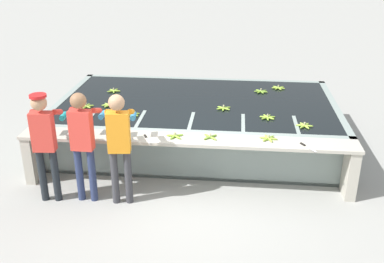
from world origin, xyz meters
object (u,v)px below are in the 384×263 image
banana_bunch_ledge_0 (175,136)px  banana_bunch_floating_6 (278,88)px  banana_bunch_floating_4 (86,106)px  banana_bunch_floating_8 (224,108)px  banana_bunch_floating_1 (261,91)px  banana_bunch_floating_2 (109,105)px  banana_bunch_floating_5 (305,126)px  knife_0 (306,146)px  worker_1 (83,137)px  worker_2 (119,139)px  banana_bunch_floating_3 (268,117)px  banana_bunch_floating_7 (132,114)px  knife_1 (146,138)px  banana_bunch_ledge_1 (210,137)px  worker_0 (44,137)px  banana_bunch_floating_0 (114,91)px  banana_bunch_ledge_2 (268,138)px

banana_bunch_ledge_0 → banana_bunch_floating_6: bearing=56.3°
banana_bunch_floating_4 → banana_bunch_floating_8: (2.50, 0.15, 0.00)m
banana_bunch_floating_1 → banana_bunch_floating_2: same height
banana_bunch_floating_8 → banana_bunch_floating_6: bearing=51.0°
banana_bunch_floating_8 → banana_bunch_ledge_0: (-0.70, -1.33, 0.00)m
banana_bunch_floating_5 → knife_0: bearing=-95.7°
worker_1 → banana_bunch_floating_4: 1.80m
banana_bunch_floating_4 → knife_0: (3.77, -1.33, -0.01)m
worker_1 → knife_0: (3.25, 0.38, -0.17)m
worker_2 → banana_bunch_floating_3: (2.20, 1.50, -0.16)m
banana_bunch_floating_7 → knife_1: size_ratio=0.85×
banana_bunch_floating_8 → worker_2: bearing=-127.3°
banana_bunch_floating_4 → banana_bunch_floating_7: same height
banana_bunch_ledge_0 → banana_bunch_ledge_1: same height
worker_0 → worker_1: size_ratio=0.99×
banana_bunch_floating_7 → worker_1: bearing=-106.1°
worker_2 → banana_bunch_floating_7: bearing=95.9°
banana_bunch_floating_0 → banana_bunch_floating_6: (3.31, 0.54, -0.00)m
worker_2 → banana_bunch_floating_5: size_ratio=6.06×
worker_2 → banana_bunch_floating_4: bearing=121.7°
banana_bunch_floating_2 → banana_bunch_floating_5: size_ratio=1.00×
banana_bunch_floating_7 → banana_bunch_ledge_1: size_ratio=1.25×
banana_bunch_ledge_1 → worker_0: bearing=-165.7°
banana_bunch_floating_3 → banana_bunch_floating_8: same height
banana_bunch_floating_5 → banana_bunch_ledge_2: (-0.62, -0.58, 0.00)m
worker_2 → knife_0: (2.70, 0.40, -0.17)m
worker_1 → knife_0: bearing=6.6°
worker_1 → banana_bunch_floating_4: size_ratio=6.06×
worker_0 → banana_bunch_ledge_2: bearing=11.2°
worker_0 → banana_bunch_floating_1: 4.40m
banana_bunch_floating_7 → knife_1: banana_bunch_floating_7 is taller
banana_bunch_floating_0 → banana_bunch_floating_1: (2.95, 0.27, -0.00)m
worker_1 → banana_bunch_floating_6: size_ratio=6.11×
banana_bunch_floating_3 → worker_2: bearing=-145.7°
worker_1 → banana_bunch_floating_3: 3.12m
knife_0 → banana_bunch_floating_4: bearing=160.5°
knife_1 → banana_bunch_floating_8: bearing=51.6°
banana_bunch_floating_6 → banana_bunch_ledge_1: bearing=-114.9°
worker_1 → banana_bunch_floating_4: bearing=107.0°
banana_bunch_floating_3 → banana_bunch_floating_0: bearing=158.8°
worker_1 → banana_bunch_floating_3: bearing=28.4°
banana_bunch_floating_4 → banana_bunch_floating_7: (0.92, -0.33, -0.00)m
worker_0 → banana_bunch_floating_4: bearing=89.0°
banana_bunch_floating_0 → knife_1: bearing=-63.5°
banana_bunch_ledge_0 → worker_2: bearing=-143.3°
banana_bunch_floating_0 → banana_bunch_ledge_1: 2.96m
banana_bunch_floating_0 → banana_bunch_ledge_2: (2.97, -2.07, 0.00)m
banana_bunch_floating_3 → banana_bunch_floating_7: same height
worker_2 → banana_bunch_floating_4: worker_2 is taller
banana_bunch_floating_6 → banana_bunch_floating_8: (-1.07, -1.33, 0.00)m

